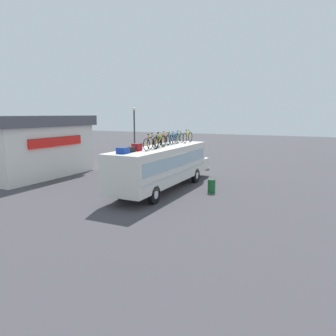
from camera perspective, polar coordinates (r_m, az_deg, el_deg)
The scene contains 17 objects.
ground_plane at distance 21.48m, azimuth -1.17°, elevation -3.95°, with size 120.00×120.00×0.00m, color #423F44.
bus at distance 21.38m, azimuth -0.86°, elevation 0.60°, with size 11.31×2.54×2.88m.
luggage_bag_1 at distance 17.64m, azimuth -7.94°, elevation 3.07°, with size 0.56×0.54×0.33m, color #193899.
luggage_bag_2 at distance 18.20m, azimuth -6.82°, elevation 3.22°, with size 0.62×0.42×0.28m, color black.
luggage_bag_3 at distance 18.89m, azimuth -5.48°, elevation 3.68°, with size 0.50×0.46×0.42m, color maroon.
rooftop_bicycle_1 at distance 19.19m, azimuth -3.02°, elevation 4.37°, with size 1.81×0.44×0.97m.
rooftop_bicycle_2 at distance 19.93m, azimuth -2.45°, elevation 4.58°, with size 1.73×0.44×0.98m.
rooftop_bicycle_3 at distance 20.42m, azimuth -1.43°, elevation 4.68°, with size 1.71×0.44×0.96m.
rooftop_bicycle_4 at distance 21.25m, azimuth -1.35°, elevation 4.88°, with size 1.75×0.44×0.96m.
rooftop_bicycle_5 at distance 21.85m, azimuth -0.42°, elevation 5.02°, with size 1.70×0.44×0.97m.
rooftop_bicycle_6 at distance 22.53m, azimuth 0.48°, elevation 5.07°, with size 1.67×0.44×0.88m.
rooftop_bicycle_7 at distance 23.19m, azimuth 1.20°, elevation 5.20°, with size 1.76×0.44×0.89m.
rooftop_bicycle_8 at distance 23.88m, azimuth 1.94°, elevation 5.34°, with size 1.66×0.44×0.92m.
rooftop_bicycle_9 at distance 24.30m, azimuth 3.47°, elevation 5.47°, with size 1.80×0.44×0.98m.
roadside_building at distance 28.79m, azimuth -23.60°, elevation 3.71°, with size 9.51×6.88×4.86m.
trash_bin at distance 21.02m, azimuth 7.66°, elevation -3.14°, with size 0.48×0.48×0.85m, color #1E592D.
street_lamp at distance 30.41m, azimuth -5.93°, elevation 6.05°, with size 0.29×0.29×5.58m.
Camera 1 is at (-18.58, -9.54, 5.00)m, focal length 34.66 mm.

